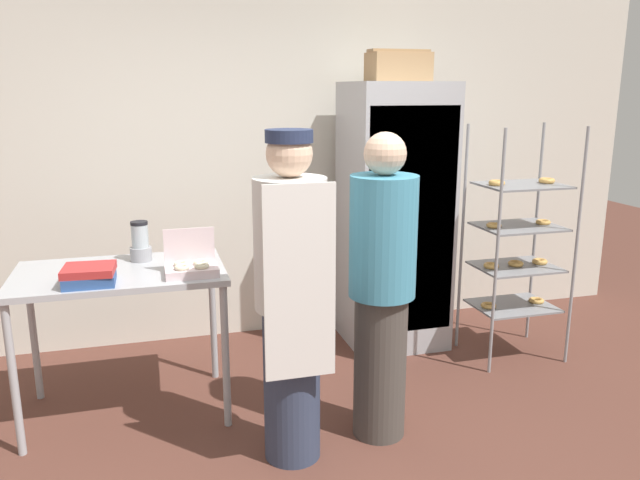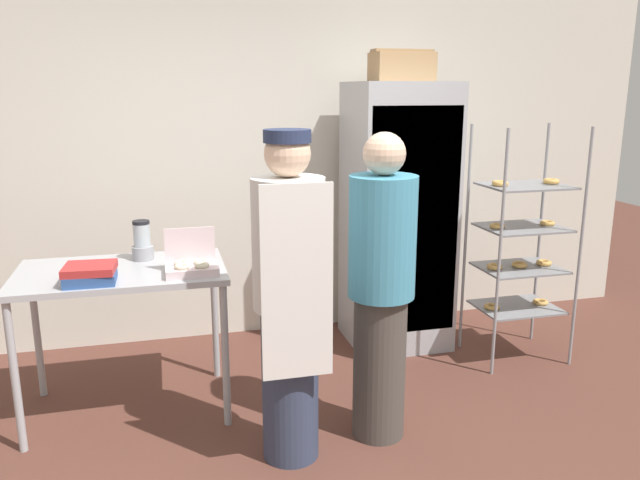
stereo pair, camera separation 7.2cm
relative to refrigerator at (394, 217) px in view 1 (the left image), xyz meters
The scene contains 10 objects.
back_wall 1.09m from the refrigerator, 147.90° to the left, with size 6.40×0.12×2.80m, color silver.
refrigerator is the anchor object (origin of this frame).
baking_rack 0.92m from the refrigerator, 33.54° to the right, with size 0.65×0.51×1.70m.
prep_counter 2.09m from the refrigerator, 162.60° to the right, with size 1.20×0.74×0.91m.
donut_box 1.78m from the refrigerator, 152.56° to the right, with size 0.30×0.21×0.25m.
blender_pitcher 1.91m from the refrigerator, 166.96° to the right, with size 0.13×0.13×0.25m.
binder_stack 2.29m from the refrigerator, 158.27° to the right, with size 0.28×0.25×0.10m.
cardboard_storage_box 1.10m from the refrigerator, 114.04° to the right, with size 0.44×0.26×0.22m.
person_baker 1.77m from the refrigerator, 129.53° to the right, with size 0.37×0.39×1.75m.
person_customer 1.41m from the refrigerator, 114.96° to the right, with size 0.37×0.37×1.73m.
Camera 1 is at (-0.94, -2.63, 1.94)m, focal length 35.00 mm.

